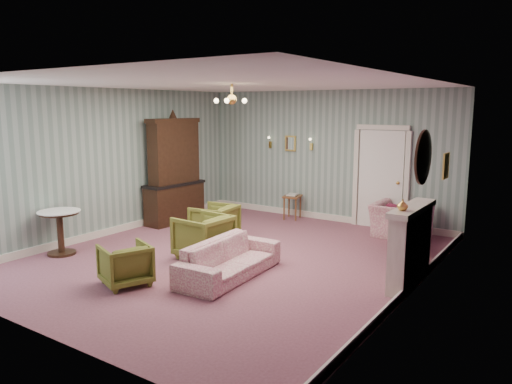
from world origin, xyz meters
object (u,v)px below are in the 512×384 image
Objects in this scene: coffee_table at (407,238)px; pedestal_table at (60,232)px; olive_chair_a at (125,262)px; olive_chair_c at (214,221)px; olive_chair_b at (203,234)px; fireplace at (410,246)px; side_table_black at (410,251)px; dresser at (174,168)px; sofa_chintz at (229,253)px; wingback_chair at (401,215)px.

coffee_table is 6.09m from pedestal_table.
olive_chair_a is 2.63m from olive_chair_c.
olive_chair_b is 3.35m from fireplace.
fireplace reaches higher than side_table_black.
olive_chair_b is at bearing -168.31° from fireplace.
olive_chair_c reaches higher than olive_chair_a.
olive_chair_b reaches higher than coffee_table.
side_table_black is (5.30, -0.29, -0.94)m from dresser.
fireplace is at bearing -73.70° from side_table_black.
pedestal_table is at bearing -78.75° from olive_chair_a.
olive_chair_c is 0.32× the size of dresser.
dresser is 2.64× the size of coffee_table.
side_table_black is 0.72× the size of pedestal_table.
sofa_chintz is 1.83× the size of wingback_chair.
olive_chair_b is 2.51m from pedestal_table.
dresser is at bearing 176.91° from side_table_black.
olive_chair_b is at bearing -139.24° from coffee_table.
fireplace is (3.38, 2.29, 0.25)m from olive_chair_a.
side_table_black is (0.71, -1.79, -0.17)m from wingback_chair.
side_table_black reaches higher than coffee_table.
sofa_chintz is (0.92, -0.50, -0.04)m from olive_chair_b.
fireplace reaches higher than sofa_chintz.
sofa_chintz is at bearing -153.46° from fireplace.
fireplace is at bearing -66.69° from sofa_chintz.
wingback_chair is (2.35, 3.18, 0.04)m from olive_chair_b.
dresser is at bearing -172.30° from coffee_table.
olive_chair_a is 4.37m from side_table_black.
wingback_chair reaches higher than coffee_table.
coffee_table is (4.97, 0.67, -0.98)m from dresser.
olive_chair_a is 4.02m from dresser.
sofa_chintz is 3.40× the size of side_table_black.
wingback_chair is at bearing -24.46° from sofa_chintz.
wingback_chair is 0.43× the size of dresser.
olive_chair_b is 1.07× the size of olive_chair_c.
fireplace is 1.80m from coffee_table.
sofa_chintz is at bearing -138.53° from side_table_black.
olive_chair_b is 1.47× the size of side_table_black.
olive_chair_a is 5.39m from wingback_chair.
sofa_chintz is at bearing -31.45° from dresser.
coffee_table is at bearing 133.98° from olive_chair_b.
olive_chair_b is 0.43× the size of sofa_chintz.
dresser is 4.35× the size of side_table_black.
sofa_chintz reaches higher than coffee_table.
wingback_chair is 2.67m from fireplace.
olive_chair_a is 1.52m from sofa_chintz.
olive_chair_c is 0.55× the size of fireplace.
coffee_table is (0.38, -0.83, -0.22)m from wingback_chair.
fireplace is 0.81m from side_table_black.
pedestal_table reaches higher than side_table_black.
fireplace is at bearing -7.17° from dresser.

